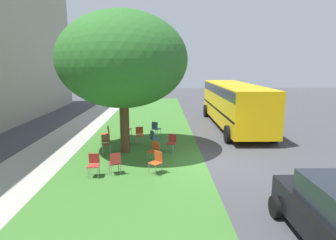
{
  "coord_description": "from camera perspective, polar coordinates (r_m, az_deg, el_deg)",
  "views": [
    {
      "loc": [
        -11.84,
        2.03,
        4.17
      ],
      "look_at": [
        2.64,
        1.75,
        1.37
      ],
      "focal_mm": 30.78,
      "sensor_mm": 36.0,
      "label": 1
    }
  ],
  "objects": [
    {
      "name": "ground",
      "position": [
        12.71,
        8.24,
        -8.33
      ],
      "size": [
        80.0,
        80.0,
        0.0
      ],
      "primitive_type": "plane",
      "color": "#424247"
    },
    {
      "name": "grass_verge",
      "position": [
        12.6,
        -6.43,
        -8.44
      ],
      "size": [
        48.0,
        6.0,
        0.01
      ],
      "primitive_type": "cube",
      "color": "#3D752D",
      "rests_on": "ground"
    },
    {
      "name": "sidewalk_strip",
      "position": [
        13.73,
        -25.22,
        -7.81
      ],
      "size": [
        48.0,
        2.8,
        0.01
      ],
      "primitive_type": "cube",
      "color": "#ADA89E",
      "rests_on": "ground"
    },
    {
      "name": "street_tree",
      "position": [
        13.62,
        -8.95,
        11.66
      ],
      "size": [
        5.96,
        5.96,
        6.58
      ],
      "color": "brown",
      "rests_on": "ground"
    },
    {
      "name": "chair_0",
      "position": [
        16.91,
        -2.45,
        -1.54
      ],
      "size": [
        0.58,
        0.57,
        0.88
      ],
      "color": "#335184",
      "rests_on": "ground"
    },
    {
      "name": "chair_1",
      "position": [
        11.29,
        -14.49,
        -8.28
      ],
      "size": [
        0.44,
        0.44,
        0.88
      ],
      "color": "#B7332D",
      "rests_on": "ground"
    },
    {
      "name": "chair_2",
      "position": [
        15.53,
        -5.66,
        -2.72
      ],
      "size": [
        0.47,
        0.47,
        0.88
      ],
      "color": "#C64C1E",
      "rests_on": "ground"
    },
    {
      "name": "chair_3",
      "position": [
        15.49,
        -8.47,
        -2.82
      ],
      "size": [
        0.5,
        0.51,
        0.88
      ],
      "color": "brown",
      "rests_on": "ground"
    },
    {
      "name": "chair_4",
      "position": [
        13.88,
        0.71,
        -4.31
      ],
      "size": [
        0.55,
        0.55,
        0.88
      ],
      "color": "#B7332D",
      "rests_on": "ground"
    },
    {
      "name": "chair_5",
      "position": [
        14.07,
        -12.17,
        -4.35
      ],
      "size": [
        0.52,
        0.52,
        0.88
      ],
      "color": "brown",
      "rests_on": "ground"
    },
    {
      "name": "chair_6",
      "position": [
        16.08,
        -12.08,
        -2.43
      ],
      "size": [
        0.44,
        0.45,
        0.88
      ],
      "color": "#C64C1E",
      "rests_on": "ground"
    },
    {
      "name": "chair_7",
      "position": [
        11.29,
        -10.46,
        -8.12
      ],
      "size": [
        0.54,
        0.54,
        0.88
      ],
      "color": "#B7332D",
      "rests_on": "ground"
    },
    {
      "name": "chair_8",
      "position": [
        17.13,
        -8.24,
        -1.49
      ],
      "size": [
        0.49,
        0.5,
        0.88
      ],
      "color": "brown",
      "rests_on": "ground"
    },
    {
      "name": "chair_9",
      "position": [
        12.64,
        -2.77,
        -5.87
      ],
      "size": [
        0.58,
        0.58,
        0.88
      ],
      "color": "#C64C1E",
      "rests_on": "ground"
    },
    {
      "name": "chair_10",
      "position": [
        14.67,
        -2.8,
        -3.49
      ],
      "size": [
        0.56,
        0.56,
        0.88
      ],
      "color": "#335184",
      "rests_on": "ground"
    },
    {
      "name": "chair_11",
      "position": [
        11.23,
        -2.28,
        -8.05
      ],
      "size": [
        0.59,
        0.59,
        0.88
      ],
      "color": "#C64C1E",
      "rests_on": "ground"
    },
    {
      "name": "school_bus",
      "position": [
        19.74,
        12.93,
        3.65
      ],
      "size": [
        10.4,
        2.8,
        2.88
      ],
      "color": "yellow",
      "rests_on": "ground"
    }
  ]
}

